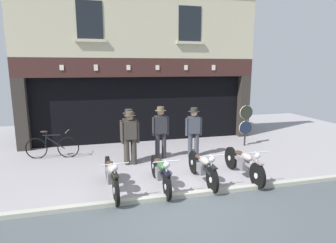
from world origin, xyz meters
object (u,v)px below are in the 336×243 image
(assistant_far_right, at_px, (129,133))
(leaning_bicycle, at_px, (52,147))
(motorcycle_left, at_px, (112,175))
(motorcycle_center_right, at_px, (243,163))
(advert_board_near, at_px, (101,97))
(tyre_sign_pole, at_px, (246,121))
(salesman_left, at_px, (130,136))
(motorcycle_center_left, at_px, (160,172))
(advert_board_far, at_px, (72,99))
(motorcycle_center, at_px, (202,167))
(shopkeeper_center, at_px, (161,130))
(salesman_right, at_px, (194,130))

(assistant_far_right, xyz_separation_m, leaning_bicycle, (-2.43, 1.07, -0.58))
(motorcycle_left, relative_size, motorcycle_center_right, 0.99)
(advert_board_near, bearing_deg, tyre_sign_pole, -18.04)
(salesman_left, relative_size, leaning_bicycle, 0.97)
(motorcycle_center_left, height_order, salesman_left, salesman_left)
(motorcycle_center_right, height_order, advert_board_near, advert_board_near)
(advert_board_near, height_order, advert_board_far, advert_board_near)
(motorcycle_left, distance_m, leaning_bicycle, 3.63)
(advert_board_far, bearing_deg, motorcycle_center_left, -63.38)
(motorcycle_center, height_order, leaning_bicycle, leaning_bicycle)
(motorcycle_center_left, distance_m, shopkeeper_center, 2.36)
(leaning_bicycle, bearing_deg, assistant_far_right, 74.25)
(motorcycle_center_left, bearing_deg, shopkeeper_center, -103.04)
(motorcycle_center, xyz_separation_m, leaning_bicycle, (-4.07, 3.14, -0.05))
(tyre_sign_pole, bearing_deg, assistant_far_right, -169.55)
(motorcycle_left, xyz_separation_m, advert_board_far, (-1.14, 4.64, 1.34))
(shopkeeper_center, xyz_separation_m, tyre_sign_pole, (3.47, 0.70, 0.01))
(leaning_bicycle, bearing_deg, motorcycle_center_left, 50.83)
(advert_board_far, bearing_deg, assistant_far_right, -54.39)
(motorcycle_center, distance_m, salesman_left, 2.52)
(advert_board_near, relative_size, advert_board_far, 0.92)
(advert_board_far, relative_size, leaning_bicycle, 0.65)
(salesman_left, relative_size, shopkeeper_center, 0.96)
(motorcycle_center_left, xyz_separation_m, salesman_left, (-0.51, 1.90, 0.50))
(salesman_left, height_order, assistant_far_right, assistant_far_right)
(motorcycle_center_left, distance_m, salesman_right, 2.75)
(shopkeeper_center, xyz_separation_m, salesman_right, (1.10, -0.09, -0.03))
(salesman_right, height_order, tyre_sign_pole, tyre_sign_pole)
(salesman_left, height_order, salesman_right, salesman_right)
(motorcycle_center_right, distance_m, salesman_left, 3.41)
(shopkeeper_center, height_order, advert_board_near, advert_board_near)
(motorcycle_center, distance_m, advert_board_near, 5.38)
(motorcycle_center, bearing_deg, motorcycle_center_left, 1.93)
(salesman_left, bearing_deg, motorcycle_center_left, 107.32)
(salesman_left, xyz_separation_m, shopkeeper_center, (1.03, 0.34, 0.05))
(motorcycle_center_right, distance_m, assistant_far_right, 3.53)
(motorcycle_left, relative_size, advert_board_near, 2.04)
(motorcycle_center_left, relative_size, shopkeeper_center, 1.18)
(advert_board_far, bearing_deg, motorcycle_center, -53.10)
(salesman_left, relative_size, salesman_right, 1.00)
(motorcycle_center_left, xyz_separation_m, leaning_bicycle, (-2.94, 3.19, -0.04))
(salesman_left, height_order, tyre_sign_pole, tyre_sign_pole)
(motorcycle_center_right, height_order, shopkeeper_center, shopkeeper_center)
(shopkeeper_center, xyz_separation_m, advert_board_near, (-1.78, 2.41, 0.88))
(motorcycle_center_right, xyz_separation_m, tyre_sign_pole, (1.68, 2.89, 0.55))
(motorcycle_center_right, bearing_deg, salesman_left, -33.01)
(shopkeeper_center, height_order, leaning_bicycle, shopkeeper_center)
(motorcycle_left, bearing_deg, motorcycle_center_right, 176.44)
(motorcycle_left, xyz_separation_m, assistant_far_right, (0.68, 2.10, 0.52))
(motorcycle_center, height_order, tyre_sign_pole, tyre_sign_pole)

